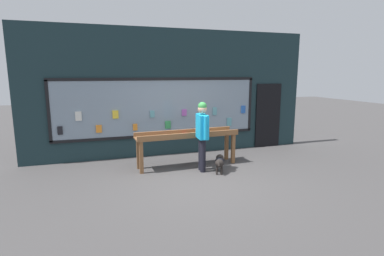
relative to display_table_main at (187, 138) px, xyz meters
The scene contains 5 objects.
ground_plane 1.28m from the display_table_main, 90.20° to the right, with size 40.00×40.00×0.00m, color #474444.
shopfront_facade 1.72m from the display_table_main, 89.75° to the left, with size 8.57×0.29×3.71m.
display_table_main is the anchor object (origin of this frame).
person_browsing 0.63m from the display_table_main, 66.25° to the right, with size 0.26×0.68×1.75m.
small_dog 1.10m from the display_table_main, 53.16° to the right, with size 0.38×0.56×0.42m.
Camera 1 is at (-2.26, -6.32, 2.44)m, focal length 28.00 mm.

